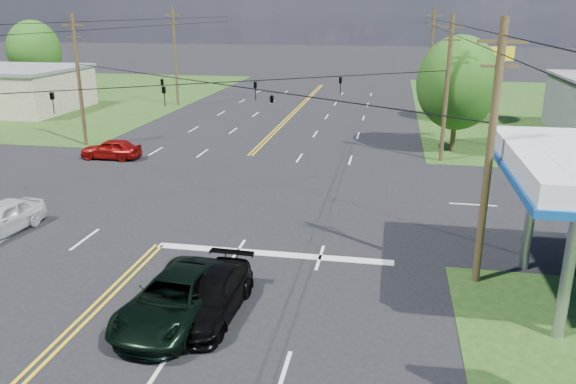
% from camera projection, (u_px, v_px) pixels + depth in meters
% --- Properties ---
extents(ground, '(280.00, 280.00, 0.00)m').
position_uv_depth(ground, '(215.00, 190.00, 31.71)').
color(ground, black).
rests_on(ground, ground).
extents(grass_nw, '(46.00, 48.00, 0.03)m').
position_uv_depth(grass_nw, '(18.00, 95.00, 67.71)').
color(grass_nw, '#1C4114').
rests_on(grass_nw, ground).
extents(stop_bar, '(10.00, 0.50, 0.02)m').
position_uv_depth(stop_bar, '(272.00, 254.00, 23.36)').
color(stop_bar, silver).
rests_on(stop_bar, ground).
extents(pole_se, '(1.60, 0.28, 9.50)m').
position_uv_depth(pole_se, '(490.00, 154.00, 19.52)').
color(pole_se, '#43351C').
rests_on(pole_se, ground).
extents(pole_nw, '(1.60, 0.28, 9.50)m').
position_uv_depth(pole_nw, '(79.00, 79.00, 40.87)').
color(pole_nw, '#43351C').
rests_on(pole_nw, ground).
extents(pole_ne, '(1.60, 0.28, 9.50)m').
position_uv_depth(pole_ne, '(447.00, 88.00, 36.36)').
color(pole_ne, '#43351C').
rests_on(pole_ne, ground).
extents(pole_left_far, '(1.60, 0.28, 10.00)m').
position_uv_depth(pole_left_far, '(175.00, 56.00, 58.56)').
color(pole_left_far, '#43351C').
rests_on(pole_left_far, ground).
extents(pole_right_far, '(1.60, 0.28, 10.00)m').
position_uv_depth(pole_right_far, '(431.00, 60.00, 54.06)').
color(pole_right_far, '#43351C').
rests_on(pole_right_far, ground).
extents(span_wire_signals, '(26.00, 18.00, 1.13)m').
position_uv_depth(span_wire_signals, '(211.00, 83.00, 29.86)').
color(span_wire_signals, black).
rests_on(span_wire_signals, ground).
extents(power_lines, '(26.04, 100.00, 0.64)m').
position_uv_depth(power_lines, '(196.00, 34.00, 27.19)').
color(power_lines, black).
rests_on(power_lines, ground).
extents(tree_right_a, '(5.70, 5.70, 8.18)m').
position_uv_depth(tree_right_a, '(458.00, 83.00, 39.01)').
color(tree_right_a, '#43351C').
rests_on(tree_right_a, ground).
extents(tree_right_b, '(4.94, 4.94, 7.09)m').
position_uv_depth(tree_right_b, '(473.00, 75.00, 50.00)').
color(tree_right_b, '#43351C').
rests_on(tree_right_b, ground).
extents(tree_far_l, '(6.08, 6.08, 8.72)m').
position_uv_depth(tree_far_l, '(34.00, 51.00, 65.59)').
color(tree_far_l, '#43351C').
rests_on(tree_far_l, ground).
extents(pickup_dkgreen, '(3.03, 5.72, 1.53)m').
position_uv_depth(pickup_dkgreen, '(176.00, 298.00, 18.19)').
color(pickup_dkgreen, black).
rests_on(pickup_dkgreen, ground).
extents(suv_black, '(2.17, 4.88, 1.39)m').
position_uv_depth(suv_black, '(211.00, 296.00, 18.52)').
color(suv_black, black).
rests_on(suv_black, ground).
extents(pickup_white, '(2.30, 4.52, 1.47)m').
position_uv_depth(pickup_white, '(1.00, 218.00, 25.30)').
color(pickup_white, silver).
rests_on(pickup_white, ground).
extents(sedan_red, '(4.09, 1.71, 1.38)m').
position_uv_depth(sedan_red, '(111.00, 149.00, 38.22)').
color(sedan_red, maroon).
rests_on(sedan_red, ground).
extents(polesign_ne, '(1.95, 1.04, 7.34)m').
position_uv_depth(polesign_ne, '(499.00, 70.00, 40.24)').
color(polesign_ne, '#A5A5AA').
rests_on(polesign_ne, ground).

